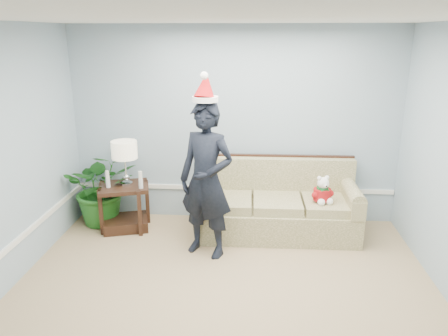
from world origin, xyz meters
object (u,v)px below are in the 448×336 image
sofa (277,207)px  table_lamp (124,152)px  side_table (125,212)px  man (206,181)px  teddy_bear (322,193)px  houseplant (102,187)px

sofa → table_lamp: 2.15m
sofa → table_lamp: table_lamp is taller
side_table → man: bearing=-27.0°
teddy_bear → side_table: bearing=156.8°
sofa → houseplant: 2.42m
sofa → side_table: (-2.06, -0.06, -0.10)m
man → teddy_bear: man is taller
side_table → houseplant: 0.48m
man → side_table: bearing=176.0°
side_table → teddy_bear: 2.65m
table_lamp → man: 1.33m
teddy_bear → houseplant: bearing=154.1°
table_lamp → man: bearing=-29.1°
sofa → man: 1.24m
table_lamp → houseplant: 0.69m
sofa → table_lamp: bearing=179.9°
sofa → side_table: bearing=-179.1°
man → houseplant: bearing=176.5°
side_table → houseplant: size_ratio=0.73×
side_table → table_lamp: 0.84m
houseplant → side_table: bearing=-24.6°
side_table → man: size_ratio=0.41×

